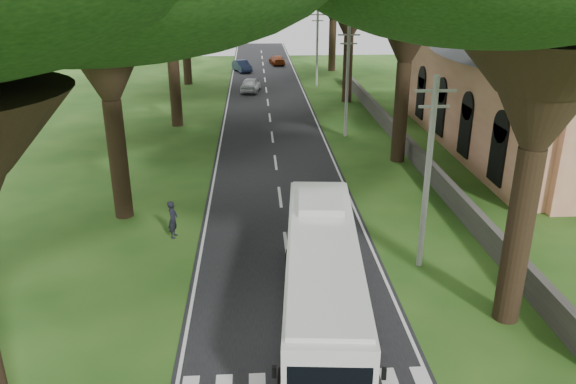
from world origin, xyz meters
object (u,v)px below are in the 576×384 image
(pole_far, at_px, (317,46))
(distant_car_a, at_px, (251,85))
(pole_near, at_px, (428,172))
(distant_car_c, at_px, (277,60))
(coach_bus, at_px, (322,279))
(distant_car_b, at_px, (242,66))
(pedestrian, at_px, (173,219))
(church, at_px, (544,80))
(pole_mid, at_px, (347,81))

(pole_far, distance_m, distant_car_a, 8.37)
(pole_near, xyz_separation_m, distant_car_c, (-3.64, 55.17, -3.55))
(pole_far, xyz_separation_m, coach_bus, (-4.63, -43.98, -2.37))
(pole_far, bearing_deg, distant_car_c, 103.48)
(distant_car_a, distance_m, distant_car_c, 18.29)
(pole_near, bearing_deg, distant_car_a, 100.82)
(distant_car_b, bearing_deg, pole_near, -99.71)
(pedestrian, bearing_deg, church, -53.79)
(coach_bus, bearing_deg, pole_mid, 84.10)
(church, relative_size, distant_car_b, 5.86)
(pole_mid, relative_size, coach_bus, 0.69)
(church, distance_m, pole_mid, 13.16)
(pole_far, bearing_deg, pole_mid, -90.00)
(pole_near, relative_size, pole_mid, 1.00)
(pole_far, bearing_deg, church, -63.18)
(pole_far, xyz_separation_m, distant_car_a, (-7.11, -2.79, -3.42))
(pole_mid, height_order, pole_far, same)
(church, height_order, distant_car_a, church)
(distant_car_a, bearing_deg, pedestrian, 92.54)
(pole_far, bearing_deg, coach_bus, -96.01)
(distant_car_c, bearing_deg, pole_far, 94.98)
(pole_mid, xyz_separation_m, pole_far, (0.00, 20.00, 0.00))
(pole_near, xyz_separation_m, pedestrian, (-10.68, 3.38, -3.28))
(distant_car_b, distance_m, pedestrian, 46.53)
(pole_near, relative_size, pedestrian, 4.47)
(church, relative_size, pole_near, 3.00)
(church, distance_m, pedestrian, 26.36)
(pole_near, height_order, pole_far, same)
(pole_near, relative_size, coach_bus, 0.69)
(pole_mid, bearing_deg, pole_far, 90.00)
(church, height_order, pole_far, church)
(pole_near, height_order, distant_car_c, pole_near)
(pole_near, distance_m, distant_car_a, 38.04)
(distant_car_a, xyz_separation_m, pedestrian, (-3.56, -33.83, 0.14))
(pole_near, height_order, distant_car_a, pole_near)
(church, height_order, pedestrian, church)
(church, bearing_deg, pole_mid, 160.19)
(pole_far, relative_size, pedestrian, 4.47)
(church, distance_m, pole_near, 19.88)
(coach_bus, bearing_deg, distant_car_b, 98.83)
(pedestrian, bearing_deg, pole_near, -99.21)
(pole_far, xyz_separation_m, pedestrian, (-10.68, -36.62, -3.28))
(coach_bus, height_order, distant_car_c, coach_bus)
(distant_car_b, height_order, distant_car_c, distant_car_b)
(pole_far, xyz_separation_m, distant_car_c, (-3.64, 15.17, -3.55))
(church, bearing_deg, coach_bus, -131.03)
(pedestrian, bearing_deg, distant_car_c, 0.64)
(distant_car_a, bearing_deg, pole_near, 109.38)
(coach_bus, bearing_deg, pole_near, 45.72)
(distant_car_c, bearing_deg, coach_bus, 80.54)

